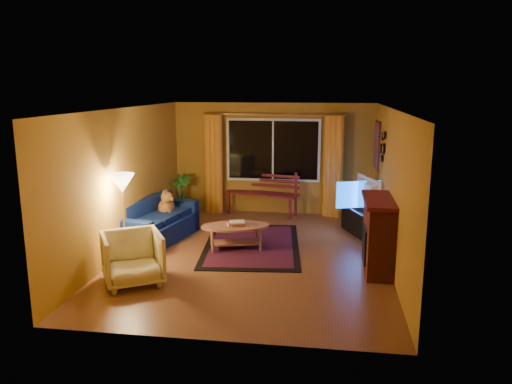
# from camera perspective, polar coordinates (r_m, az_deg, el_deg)

# --- Properties ---
(floor) EXTENTS (4.50, 6.00, 0.02)m
(floor) POSITION_cam_1_polar(r_m,az_deg,el_deg) (8.70, -0.29, -7.26)
(floor) COLOR brown
(floor) RESTS_ON ground
(ceiling) EXTENTS (4.50, 6.00, 0.02)m
(ceiling) POSITION_cam_1_polar(r_m,az_deg,el_deg) (8.22, -0.30, 9.57)
(ceiling) COLOR white
(ceiling) RESTS_ON ground
(wall_back) EXTENTS (4.50, 0.02, 2.50)m
(wall_back) POSITION_cam_1_polar(r_m,az_deg,el_deg) (11.31, 1.98, 3.83)
(wall_back) COLOR #B6842A
(wall_back) RESTS_ON ground
(wall_left) EXTENTS (0.02, 6.00, 2.50)m
(wall_left) POSITION_cam_1_polar(r_m,az_deg,el_deg) (8.98, -14.71, 1.29)
(wall_left) COLOR #B6842A
(wall_left) RESTS_ON ground
(wall_right) EXTENTS (0.02, 6.00, 2.50)m
(wall_right) POSITION_cam_1_polar(r_m,az_deg,el_deg) (8.34, 15.25, 0.45)
(wall_right) COLOR #B6842A
(wall_right) RESTS_ON ground
(window) EXTENTS (2.00, 0.02, 1.30)m
(window) POSITION_cam_1_polar(r_m,az_deg,el_deg) (11.22, 1.95, 4.80)
(window) COLOR black
(window) RESTS_ON wall_back
(curtain_rod) EXTENTS (3.20, 0.03, 0.03)m
(curtain_rod) POSITION_cam_1_polar(r_m,az_deg,el_deg) (11.10, 1.95, 8.87)
(curtain_rod) COLOR #BF8C3F
(curtain_rod) RESTS_ON wall_back
(curtain_left) EXTENTS (0.36, 0.36, 2.24)m
(curtain_left) POSITION_cam_1_polar(r_m,az_deg,el_deg) (11.43, -4.85, 3.22)
(curtain_left) COLOR orange
(curtain_left) RESTS_ON ground
(curtain_right) EXTENTS (0.36, 0.36, 2.24)m
(curtain_right) POSITION_cam_1_polar(r_m,az_deg,el_deg) (11.14, 8.83, 2.89)
(curtain_right) COLOR orange
(curtain_right) RESTS_ON ground
(bench) EXTENTS (1.71, 0.88, 0.49)m
(bench) POSITION_cam_1_polar(r_m,az_deg,el_deg) (11.27, 0.67, -1.39)
(bench) COLOR #53121B
(bench) RESTS_ON ground
(potted_plant) EXTENTS (0.67, 0.67, 0.93)m
(potted_plant) POSITION_cam_1_polar(r_m,az_deg,el_deg) (11.27, -8.55, -0.38)
(potted_plant) COLOR #235B1E
(potted_plant) RESTS_ON ground
(sofa) EXTENTS (1.18, 2.02, 0.77)m
(sofa) POSITION_cam_1_polar(r_m,az_deg,el_deg) (9.54, -11.25, -3.28)
(sofa) COLOR #0B1949
(sofa) RESTS_ON ground
(dog) EXTENTS (0.44, 0.51, 0.46)m
(dog) POSITION_cam_1_polar(r_m,az_deg,el_deg) (9.86, -10.22, -1.38)
(dog) COLOR #9E662F
(dog) RESTS_ON sofa
(armchair) EXTENTS (1.10, 1.09, 0.85)m
(armchair) POSITION_cam_1_polar(r_m,az_deg,el_deg) (7.60, -13.94, -7.06)
(armchair) COLOR beige
(armchair) RESTS_ON ground
(floor_lamp) EXTENTS (0.31, 0.31, 1.50)m
(floor_lamp) POSITION_cam_1_polar(r_m,az_deg,el_deg) (8.32, -14.84, -3.09)
(floor_lamp) COLOR #BF8C3F
(floor_lamp) RESTS_ON ground
(rug) EXTENTS (1.96, 2.84, 0.02)m
(rug) POSITION_cam_1_polar(r_m,az_deg,el_deg) (9.19, -0.48, -6.05)
(rug) COLOR #600D16
(rug) RESTS_ON ground
(coffee_table) EXTENTS (1.50, 1.50, 0.44)m
(coffee_table) POSITION_cam_1_polar(r_m,az_deg,el_deg) (8.94, -2.35, -5.16)
(coffee_table) COLOR #AB6C56
(coffee_table) RESTS_ON ground
(tv_console) EXTENTS (0.80, 1.21, 0.48)m
(tv_console) POSITION_cam_1_polar(r_m,az_deg,el_deg) (9.99, 12.09, -3.46)
(tv_console) COLOR black
(tv_console) RESTS_ON ground
(television) EXTENTS (0.51, 1.12, 0.65)m
(television) POSITION_cam_1_polar(r_m,az_deg,el_deg) (9.86, 12.23, -0.29)
(television) COLOR black
(television) RESTS_ON tv_console
(fireplace) EXTENTS (0.40, 1.20, 1.10)m
(fireplace) POSITION_cam_1_polar(r_m,az_deg,el_deg) (8.10, 13.82, -4.92)
(fireplace) COLOR maroon
(fireplace) RESTS_ON ground
(mirror_cluster) EXTENTS (0.06, 0.60, 0.56)m
(mirror_cluster) POSITION_cam_1_polar(r_m,az_deg,el_deg) (9.53, 14.22, 5.26)
(mirror_cluster) COLOR black
(mirror_cluster) RESTS_ON wall_right
(painting) EXTENTS (0.04, 0.76, 0.96)m
(painting) POSITION_cam_1_polar(r_m,az_deg,el_deg) (10.68, 13.62, 5.18)
(painting) COLOR #C84515
(painting) RESTS_ON wall_right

